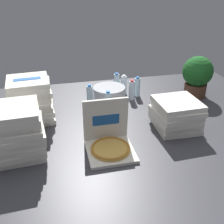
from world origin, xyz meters
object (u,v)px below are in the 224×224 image
(pizza_stack_right_near, at_px, (31,100))
(potted_plant, at_px, (197,75))
(open_pizza_box, at_px, (109,141))
(pizza_stack_center_near, at_px, (17,132))
(water_bottle_4, at_px, (132,90))
(ice_bucket, at_px, (109,94))
(water_bottle_2, at_px, (124,85))
(water_bottle_3, at_px, (108,102))
(water_bottle_1, at_px, (90,95))
(water_bottle_0, at_px, (117,83))
(pizza_stack_center_far, at_px, (176,115))
(water_bottle_5, at_px, (137,87))

(pizza_stack_right_near, relative_size, potted_plant, 0.92)
(open_pizza_box, distance_m, pizza_stack_center_near, 0.65)
(water_bottle_4, bearing_deg, ice_bucket, 174.65)
(pizza_stack_center_near, distance_m, water_bottle_4, 1.28)
(potted_plant, bearing_deg, pizza_stack_center_near, -158.96)
(pizza_stack_right_near, height_order, ice_bucket, pizza_stack_right_near)
(open_pizza_box, distance_m, ice_bucket, 0.86)
(pizza_stack_center_near, xyz_separation_m, potted_plant, (1.74, 0.67, 0.04))
(water_bottle_2, distance_m, water_bottle_3, 0.46)
(water_bottle_1, relative_size, water_bottle_4, 1.00)
(ice_bucket, bearing_deg, water_bottle_0, 59.28)
(water_bottle_0, bearing_deg, pizza_stack_right_near, -152.35)
(water_bottle_1, xyz_separation_m, potted_plant, (1.12, -0.03, 0.13))
(pizza_stack_center_far, height_order, ice_bucket, pizza_stack_center_far)
(ice_bucket, bearing_deg, water_bottle_5, 9.41)
(pizza_stack_center_far, height_order, water_bottle_3, pizza_stack_center_far)
(water_bottle_1, bearing_deg, pizza_stack_center_near, -131.27)
(water_bottle_3, height_order, potted_plant, potted_plant)
(open_pizza_box, bearing_deg, water_bottle_0, 73.32)
(water_bottle_4, bearing_deg, water_bottle_0, 112.72)
(water_bottle_4, bearing_deg, pizza_stack_right_near, -167.52)
(open_pizza_box, height_order, potted_plant, potted_plant)
(pizza_stack_center_far, xyz_separation_m, water_bottle_3, (-0.49, 0.42, -0.03))
(pizza_stack_right_near, height_order, water_bottle_1, pizza_stack_right_near)
(water_bottle_1, height_order, water_bottle_3, same)
(ice_bucket, height_order, water_bottle_0, water_bottle_0)
(water_bottle_4, bearing_deg, open_pizza_box, -117.20)
(pizza_stack_center_far, bearing_deg, pizza_stack_center_near, -175.99)
(open_pizza_box, relative_size, water_bottle_0, 1.72)
(open_pizza_box, relative_size, pizza_stack_right_near, 0.93)
(pizza_stack_center_far, distance_m, pizza_stack_center_near, 1.25)
(water_bottle_3, relative_size, potted_plant, 0.50)
(pizza_stack_center_near, distance_m, water_bottle_0, 1.36)
(water_bottle_5, xyz_separation_m, potted_plant, (0.60, -0.13, 0.13))
(ice_bucket, distance_m, water_bottle_2, 0.24)
(pizza_stack_center_far, distance_m, water_bottle_3, 0.64)
(pizza_stack_right_near, xyz_separation_m, water_bottle_4, (0.98, 0.22, -0.09))
(pizza_stack_center_near, distance_m, water_bottle_1, 0.94)
(pizza_stack_right_near, relative_size, water_bottle_1, 1.85)
(water_bottle_3, relative_size, water_bottle_4, 1.00)
(pizza_stack_center_far, relative_size, water_bottle_3, 1.79)
(open_pizza_box, bearing_deg, ice_bucket, 77.50)
(pizza_stack_center_far, bearing_deg, water_bottle_0, 108.28)
(open_pizza_box, height_order, pizza_stack_center_near, pizza_stack_center_near)
(water_bottle_3, bearing_deg, water_bottle_5, 37.97)
(pizza_stack_right_near, bearing_deg, water_bottle_5, 15.33)
(ice_bucket, xyz_separation_m, water_bottle_5, (0.32, 0.05, 0.03))
(open_pizza_box, xyz_separation_m, water_bottle_0, (0.32, 1.06, 0.03))
(water_bottle_2, bearing_deg, potted_plant, -16.75)
(pizza_stack_right_near, distance_m, water_bottle_0, 1.00)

